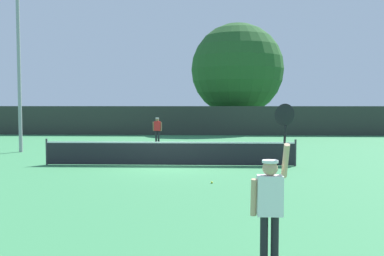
% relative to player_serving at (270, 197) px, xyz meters
% --- Properties ---
extents(ground_plane, '(120.00, 120.00, 0.00)m').
position_rel_player_serving_xyz_m(ground_plane, '(-2.50, 10.69, -1.10)').
color(ground_plane, '#387F4C').
extents(tennis_net, '(10.14, 0.08, 1.07)m').
position_rel_player_serving_xyz_m(tennis_net, '(-2.50, 10.69, -0.58)').
color(tennis_net, '#232328').
rests_on(tennis_net, ground).
extents(perimeter_fence, '(37.98, 0.12, 2.29)m').
position_rel_player_serving_xyz_m(perimeter_fence, '(-2.50, 27.34, 0.05)').
color(perimeter_fence, '#2D332D').
rests_on(perimeter_fence, ground).
extents(player_serving, '(0.68, 0.39, 2.50)m').
position_rel_player_serving_xyz_m(player_serving, '(0.00, 0.00, 0.00)').
color(player_serving, white).
rests_on(player_serving, ground).
extents(player_receiving, '(0.57, 0.24, 1.61)m').
position_rel_player_serving_xyz_m(player_receiving, '(-4.14, 20.19, -0.12)').
color(player_receiving, red).
rests_on(player_receiving, ground).
extents(tennis_ball, '(0.07, 0.07, 0.07)m').
position_rel_player_serving_xyz_m(tennis_ball, '(-0.82, 6.86, -1.06)').
color(tennis_ball, '#CCE033').
rests_on(tennis_ball, ground).
extents(light_pole, '(1.18, 0.28, 9.09)m').
position_rel_player_serving_xyz_m(light_pole, '(-10.61, 15.18, 4.02)').
color(light_pole, gray).
rests_on(light_pole, ground).
extents(large_tree, '(8.23, 8.23, 9.66)m').
position_rel_player_serving_xyz_m(large_tree, '(1.63, 32.15, 4.44)').
color(large_tree, brown).
rests_on(large_tree, ground).
extents(parked_car_near, '(2.34, 4.38, 1.69)m').
position_rel_player_serving_xyz_m(parked_car_near, '(-0.81, 35.78, -0.32)').
color(parked_car_near, red).
rests_on(parked_car_near, ground).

